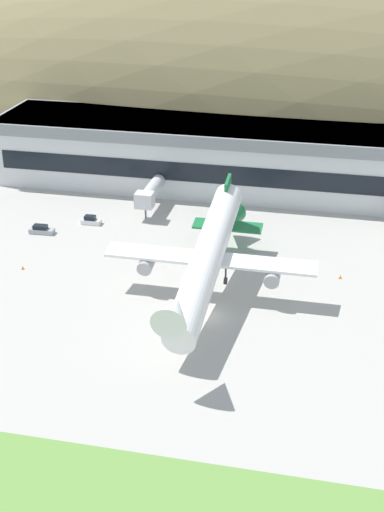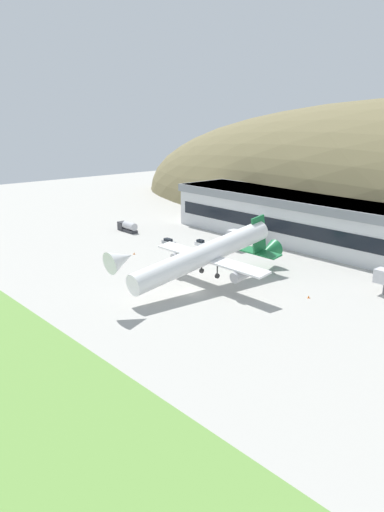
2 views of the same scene
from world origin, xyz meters
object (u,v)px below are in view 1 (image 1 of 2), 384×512
object	(u,v)px
service_car_0	(41,230)
traffic_cone_0	(23,268)
terminal_building	(277,155)
jetway_0	(150,193)
traffic_cone_1	(340,277)
service_car_1	(91,221)
cargo_airplane	(209,256)

from	to	relation	value
service_car_0	traffic_cone_0	bearing A→B (deg)	-79.32
terminal_building	jetway_0	world-z (taller)	terminal_building
jetway_0	traffic_cone_1	distance (m)	42.28
service_car_0	service_car_1	distance (m)	9.47
jetway_0	traffic_cone_1	bearing A→B (deg)	-28.57
terminal_building	traffic_cone_1	world-z (taller)	terminal_building
service_car_0	traffic_cone_1	bearing A→B (deg)	-6.56
traffic_cone_1	terminal_building	bearing A→B (deg)	111.59
traffic_cone_0	terminal_building	bearing A→B (deg)	50.74
terminal_building	traffic_cone_0	xyz separation A→B (m)	(-36.49, -44.64, -7.47)
service_car_1	traffic_cone_0	size ratio (longest dim) A/B	6.32
traffic_cone_0	traffic_cone_1	size ratio (longest dim) A/B	1.00
cargo_airplane	service_car_1	size ratio (longest dim) A/B	13.20
jetway_0	traffic_cone_0	size ratio (longest dim) A/B	21.07
terminal_building	traffic_cone_1	distance (m)	40.29
service_car_0	terminal_building	bearing A→B (deg)	38.06
terminal_building	jetway_0	size ratio (longest dim) A/B	9.65
service_car_0	service_car_1	size ratio (longest dim) A/B	1.26
service_car_1	traffic_cone_1	size ratio (longest dim) A/B	6.32
cargo_airplane	traffic_cone_1	xyz separation A→B (m)	(19.51, 10.52, -6.72)
terminal_building	traffic_cone_1	bearing A→B (deg)	-68.41
terminal_building	cargo_airplane	bearing A→B (deg)	-95.95
terminal_building	traffic_cone_0	world-z (taller)	terminal_building
service_car_1	traffic_cone_1	bearing A→B (deg)	-14.66
service_car_1	traffic_cone_1	distance (m)	47.90
jetway_0	traffic_cone_0	world-z (taller)	jetway_0
terminal_building	jetway_0	distance (m)	28.19
service_car_1	terminal_building	bearing A→B (deg)	37.85
jetway_0	cargo_airplane	xyz separation A→B (m)	(17.48, -30.67, 3.01)
cargo_airplane	service_car_1	distance (m)	35.68
jetway_0	traffic_cone_0	bearing A→B (deg)	-116.71
cargo_airplane	service_car_1	world-z (taller)	cargo_airplane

